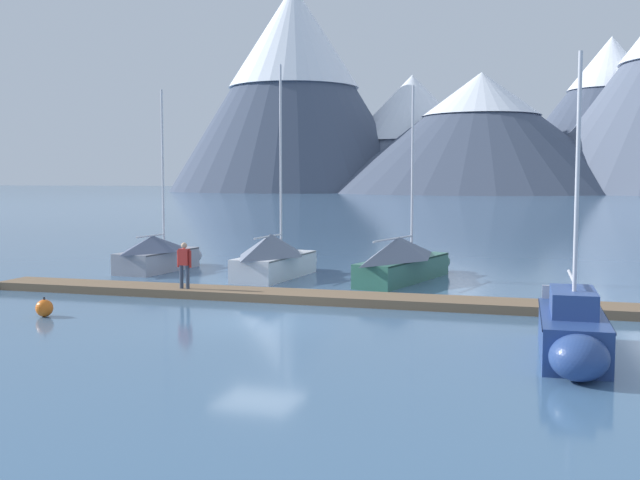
% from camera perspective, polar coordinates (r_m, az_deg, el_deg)
% --- Properties ---
extents(ground_plane, '(700.00, 700.00, 0.00)m').
position_cam_1_polar(ground_plane, '(23.32, -4.62, -6.05)').
color(ground_plane, '#426689').
extents(mountain_west_summit, '(81.45, 81.45, 66.86)m').
position_cam_1_polar(mountain_west_summit, '(254.35, -1.98, 11.68)').
color(mountain_west_summit, '#424C60').
rests_on(mountain_west_summit, ground).
extents(mountain_central_massif, '(70.39, 70.39, 38.21)m').
position_cam_1_polar(mountain_central_massif, '(256.17, 6.89, 8.25)').
color(mountain_central_massif, slate).
rests_on(mountain_central_massif, ground).
extents(mountain_shoulder_ridge, '(92.00, 92.00, 35.61)m').
position_cam_1_polar(mountain_shoulder_ridge, '(233.86, 11.94, 8.00)').
color(mountain_shoulder_ridge, '#424C60').
rests_on(mountain_shoulder_ridge, ground).
extents(mountain_east_summit, '(74.43, 74.43, 49.08)m').
position_cam_1_polar(mountain_east_summit, '(262.41, 20.87, 8.93)').
color(mountain_east_summit, '#424C60').
rests_on(mountain_east_summit, ground).
extents(dock, '(24.42, 2.56, 0.30)m').
position_cam_1_polar(dock, '(26.97, -1.33, -4.26)').
color(dock, brown).
rests_on(dock, ground).
extents(sailboat_nearest_berth, '(2.28, 5.68, 8.44)m').
position_cam_1_polar(sailboat_nearest_berth, '(36.50, -11.89, -0.99)').
color(sailboat_nearest_berth, '#93939E').
rests_on(sailboat_nearest_berth, ground).
extents(sailboat_second_berth, '(2.30, 6.29, 9.24)m').
position_cam_1_polar(sailboat_second_berth, '(33.25, -3.28, -1.23)').
color(sailboat_second_berth, silver).
rests_on(sailboat_second_berth, ground).
extents(sailboat_mid_dock_port, '(3.13, 7.76, 8.23)m').
position_cam_1_polar(sailboat_mid_dock_port, '(32.28, 6.38, -1.46)').
color(sailboat_mid_dock_port, '#336B56').
rests_on(sailboat_mid_dock_port, ground).
extents(sailboat_mid_dock_starboard, '(1.76, 5.48, 7.26)m').
position_cam_1_polar(sailboat_mid_dock_starboard, '(19.25, 18.41, -6.53)').
color(sailboat_mid_dock_starboard, navy).
rests_on(sailboat_mid_dock_starboard, ground).
extents(person_on_dock, '(0.59, 0.25, 1.69)m').
position_cam_1_polar(person_on_dock, '(28.16, -10.12, -1.66)').
color(person_on_dock, '#384256').
rests_on(person_on_dock, dock).
extents(mooring_buoy_channel_marker, '(0.54, 0.54, 0.62)m').
position_cam_1_polar(mooring_buoy_channel_marker, '(25.40, -19.93, -4.81)').
color(mooring_buoy_channel_marker, orange).
rests_on(mooring_buoy_channel_marker, ground).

